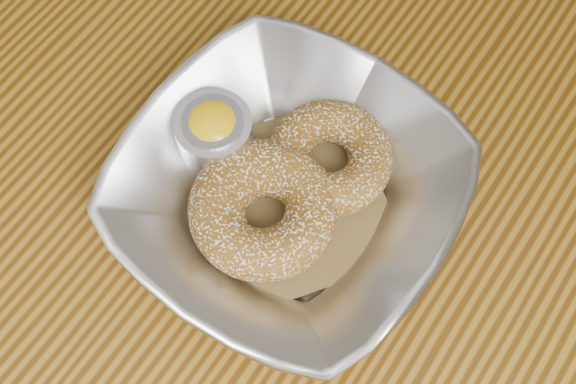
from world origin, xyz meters
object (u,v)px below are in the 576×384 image
Objects in this scene: table at (235,147)px; serving_bowl at (288,192)px; donut_extra at (263,209)px; donut_back at (330,157)px; donut_front at (267,214)px; ramekin at (215,135)px.

serving_bowl reaches higher than table.
donut_extra is at bearing -109.60° from serving_bowl.
donut_extra reaches higher than donut_back.
donut_extra reaches higher than donut_front.
ramekin is at bearing -59.07° from table.
donut_front is 0.92× the size of donut_extra.
table is at bearing 151.73° from serving_bowl.
donut_front is 1.74× the size of ramekin.
serving_bowl reaches higher than donut_front.
table is at bearing 120.93° from ramekin.
ramekin is at bearing -154.71° from donut_back.
table is 12.47× the size of donut_back.
serving_bowl is 4.17× the size of ramekin.
table is 10.86× the size of donut_extra.
serving_bowl is at bearing 70.40° from donut_extra.
donut_extra is at bearing -39.07° from table.
donut_front is at bearing -100.33° from donut_back.
donut_back is (0.11, -0.01, 0.13)m from table.
donut_back is at bearing 78.32° from serving_bowl.
ramekin reaches higher than donut_front.
donut_extra is (-0.02, -0.06, 0.00)m from donut_back.
donut_front is 0.00m from donut_extra.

